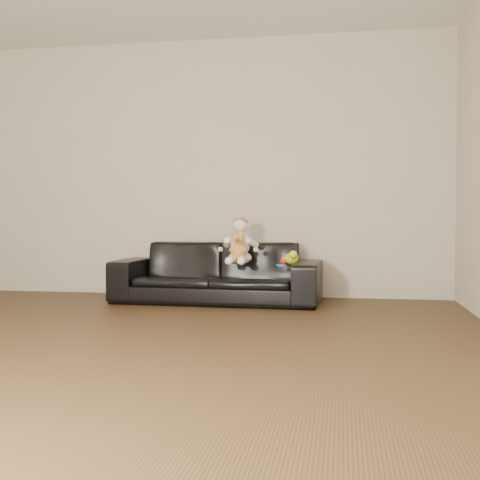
% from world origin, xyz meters
% --- Properties ---
extents(floor, '(5.50, 5.50, 0.00)m').
position_xyz_m(floor, '(0.00, 0.00, 0.00)').
color(floor, '#3E2A16').
rests_on(floor, ground).
extents(wall_back, '(5.00, 0.00, 5.00)m').
position_xyz_m(wall_back, '(0.00, 2.75, 1.30)').
color(wall_back, '#BAB09C').
rests_on(wall_back, ground).
extents(sofa, '(1.94, 0.81, 0.56)m').
position_xyz_m(sofa, '(0.28, 2.25, 0.28)').
color(sofa, black).
rests_on(sofa, floor).
extents(baby, '(0.30, 0.37, 0.43)m').
position_xyz_m(baby, '(0.51, 2.15, 0.56)').
color(baby, '#FDD6D8').
rests_on(baby, sofa).
extents(teddy_bear, '(0.15, 0.15, 0.25)m').
position_xyz_m(teddy_bear, '(0.52, 2.01, 0.54)').
color(teddy_bear, '#C18A37').
rests_on(teddy_bear, sofa).
extents(toy_green, '(0.15, 0.17, 0.11)m').
position_xyz_m(toy_green, '(0.99, 2.15, 0.42)').
color(toy_green, '#B5D118').
rests_on(toy_green, sofa).
extents(toy_rattle, '(0.07, 0.07, 0.06)m').
position_xyz_m(toy_rattle, '(0.91, 2.15, 0.40)').
color(toy_rattle, red).
rests_on(toy_rattle, sofa).
extents(toy_blue_disc, '(0.10, 0.10, 0.01)m').
position_xyz_m(toy_blue_disc, '(0.91, 2.00, 0.37)').
color(toy_blue_disc, blue).
rests_on(toy_blue_disc, sofa).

